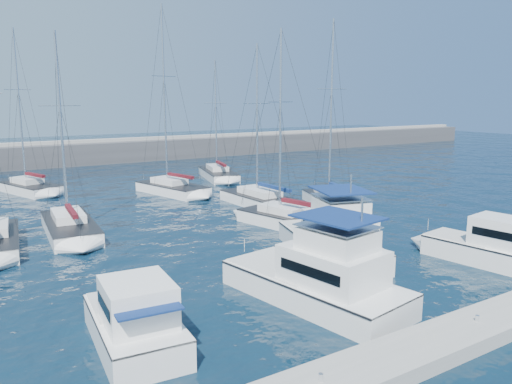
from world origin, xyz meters
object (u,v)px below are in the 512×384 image
sailboat_mid_b (70,227)px  sailboat_back_a (30,188)px  sailboat_mid_e (332,200)px  motor_yacht_stbd_outer (492,248)px  sailboat_back_b (172,188)px  sailboat_mid_d (263,201)px  sailboat_back_c (218,174)px  motor_yacht_stbd_inner (333,239)px  motor_yacht_port_inner (321,280)px  sailboat_mid_c (287,219)px  motor_yacht_port_outer (136,324)px

sailboat_mid_b → sailboat_back_a: bearing=94.4°
sailboat_mid_e → sailboat_back_a: (-21.52, 20.74, -0.00)m
motor_yacht_stbd_outer → sailboat_back_b: sailboat_back_b is taller
sailboat_mid_d → sailboat_back_c: (3.95, 15.77, 0.01)m
sailboat_mid_d → sailboat_back_b: sailboat_back_b is taller
sailboat_back_b → sailboat_back_c: size_ratio=1.31×
sailboat_mid_b → sailboat_mid_e: sailboat_mid_e is taller
sailboat_mid_d → sailboat_back_b: bearing=111.4°
motor_yacht_stbd_inner → sailboat_mid_d: sailboat_mid_d is taller
motor_yacht_stbd_inner → sailboat_back_c: size_ratio=0.67×
motor_yacht_port_inner → sailboat_back_b: (4.76, 28.73, -0.57)m
sailboat_mid_e → sailboat_back_a: 29.89m
motor_yacht_port_inner → sailboat_back_b: sailboat_back_b is taller
sailboat_mid_c → sailboat_back_b: (-2.14, 16.50, 0.04)m
motor_yacht_port_inner → motor_yacht_stbd_outer: motor_yacht_port_inner is taller
sailboat_mid_d → sailboat_back_b: 10.75m
sailboat_back_a → sailboat_back_c: sailboat_back_a is taller
motor_yacht_stbd_outer → sailboat_back_a: (-18.92, 37.59, -0.39)m
motor_yacht_port_inner → sailboat_back_b: size_ratio=0.52×
sailboat_back_b → sailboat_back_c: sailboat_back_b is taller
sailboat_back_b → sailboat_mid_b: bearing=-154.0°
motor_yacht_stbd_inner → sailboat_mid_b: 18.28m
sailboat_mid_b → sailboat_back_a: 18.14m
motor_yacht_stbd_inner → sailboat_back_c: 30.98m
motor_yacht_port_inner → sailboat_mid_d: 21.00m
motor_yacht_port_outer → sailboat_mid_b: sailboat_mid_b is taller
sailboat_mid_c → sailboat_back_a: size_ratio=0.89×
motor_yacht_stbd_inner → sailboat_mid_e: sailboat_mid_e is taller
sailboat_mid_d → motor_yacht_stbd_outer: bearing=-85.0°
motor_yacht_stbd_inner → sailboat_back_c: sailboat_back_c is taller
sailboat_mid_b → sailboat_back_c: sailboat_mid_b is taller
motor_yacht_port_inner → sailboat_back_a: 37.35m
motor_yacht_port_inner → motor_yacht_stbd_outer: (11.78, -0.94, -0.19)m
motor_yacht_port_inner → sailboat_mid_b: bearing=101.8°
sailboat_back_b → sailboat_mid_d: bearing=-80.7°
motor_yacht_port_inner → sailboat_back_b: bearing=71.2°
motor_yacht_port_inner → motor_yacht_stbd_inner: (4.89, 4.79, -0.00)m
motor_yacht_port_inner → sailboat_mid_c: sailboat_mid_c is taller
sailboat_back_b → motor_yacht_port_outer: bearing=-129.9°
sailboat_mid_e → sailboat_back_c: 18.80m
motor_yacht_port_outer → sailboat_back_a: size_ratio=0.38×
sailboat_back_a → sailboat_mid_b: bearing=-109.2°
motor_yacht_stbd_inner → sailboat_mid_e: (9.49, 11.13, -0.58)m
sailboat_back_a → sailboat_mid_e: bearing=-63.0°
sailboat_mid_c → sailboat_mid_d: (2.22, 6.68, -0.02)m
sailboat_mid_b → motor_yacht_port_inner: bearing=-64.4°
motor_yacht_stbd_inner → sailboat_mid_b: sailboat_mid_b is taller
motor_yacht_stbd_inner → sailboat_back_a: bearing=127.4°
motor_yacht_port_outer → motor_yacht_stbd_inner: (13.48, 4.31, 0.19)m
sailboat_mid_b → sailboat_mid_d: sailboat_mid_d is taller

